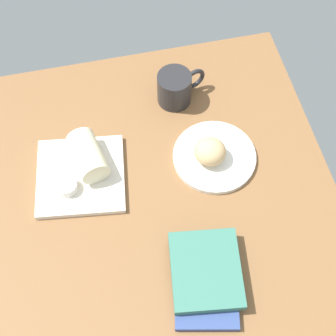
{
  "coord_description": "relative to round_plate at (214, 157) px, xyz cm",
  "views": [
    {
      "loc": [
        -45.64,
        8.1,
        115.18
      ],
      "look_at": [
        14.4,
        -5.14,
        7.0
      ],
      "focal_mm": 54.39,
      "sensor_mm": 36.0,
      "label": 1
    }
  ],
  "objects": [
    {
      "name": "dining_table",
      "position": [
        -16.37,
        17.61,
        -2.7
      ],
      "size": [
        110.0,
        90.0,
        4.0
      ],
      "primitive_type": "cube",
      "color": "brown",
      "rests_on": "ground"
    },
    {
      "name": "round_plate",
      "position": [
        0.0,
        0.0,
        0.0
      ],
      "size": [
        21.03,
        21.03,
        1.4
      ],
      "primitive_type": "cylinder",
      "color": "white",
      "rests_on": "dining_table"
    },
    {
      "name": "breakfast_wrap",
      "position": [
        4.42,
        31.04,
        4.47
      ],
      "size": [
        13.45,
        9.56,
        7.15
      ],
      "primitive_type": "cylinder",
      "rotation": [
        1.57,
        0.0,
        1.78
      ],
      "color": "beige",
      "rests_on": "square_plate"
    },
    {
      "name": "scone_pastry",
      "position": [
        -0.48,
        1.56,
        3.87
      ],
      "size": [
        10.6,
        10.7,
        6.34
      ],
      "primitive_type": "ellipsoid",
      "rotation": [
        0.0,
        0.0,
        4.21
      ],
      "color": "#D7B179",
      "rests_on": "round_plate"
    },
    {
      "name": "book_stack",
      "position": [
        -30.03,
        10.15,
        1.54
      ],
      "size": [
        23.57,
        18.14,
        4.51
      ],
      "color": "#33477F",
      "rests_on": "dining_table"
    },
    {
      "name": "square_plate",
      "position": [
        1.72,
        33.81,
        0.1
      ],
      "size": [
        24.15,
        24.15,
        1.6
      ],
      "primitive_type": "cube",
      "rotation": [
        0.0,
        0.0,
        -0.13
      ],
      "color": "silver",
      "rests_on": "dining_table"
    },
    {
      "name": "coffee_mug",
      "position": [
        20.58,
        5.44,
        4.05
      ],
      "size": [
        9.1,
        13.72,
        9.29
      ],
      "color": "#262628",
      "rests_on": "dining_table"
    },
    {
      "name": "sauce_cup",
      "position": [
        -1.65,
        37.27,
        2.27
      ],
      "size": [
        5.05,
        5.05,
        2.55
      ],
      "color": "silver",
      "rests_on": "square_plate"
    }
  ]
}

